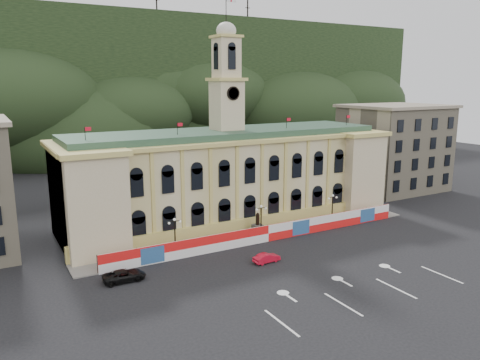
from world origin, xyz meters
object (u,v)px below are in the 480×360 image
red_sedan (267,258)px  black_suv (124,276)px  statue (258,228)px  lamp_center (261,218)px

red_sedan → black_suv: size_ratio=0.75×
statue → lamp_center: 2.14m
statue → black_suv: 23.67m
lamp_center → black_suv: 23.52m
lamp_center → black_suv: bearing=-166.4°
statue → red_sedan: (-4.68, -9.90, -0.56)m
red_sedan → lamp_center: bearing=-31.6°
red_sedan → black_suv: bearing=75.6°
lamp_center → black_suv: lamp_center is taller
red_sedan → black_suv: (-18.07, 3.39, 0.08)m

